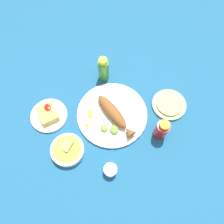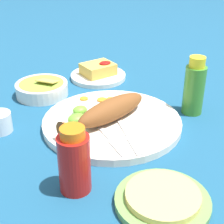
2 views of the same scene
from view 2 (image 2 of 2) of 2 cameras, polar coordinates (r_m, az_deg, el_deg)
ground_plane at (r=0.86m, az=0.00°, el=-2.23°), size 4.00×4.00×0.00m
main_plate at (r=0.86m, az=0.00°, el=-1.71°), size 0.34×0.34×0.02m
fried_fish at (r=0.83m, az=-0.89°, el=0.02°), size 0.26×0.10×0.05m
fork_near at (r=0.78m, az=2.82°, el=-3.92°), size 0.07×0.18×0.00m
fork_far at (r=0.77m, az=-0.46°, el=-4.30°), size 0.04×0.19×0.00m
carrot_slice_near at (r=0.95m, az=-0.26°, el=2.12°), size 0.02×0.02×0.00m
carrot_slice_mid at (r=0.94m, az=-1.68°, el=2.03°), size 0.03×0.03×0.00m
carrot_slice_far at (r=0.95m, az=-4.45°, el=2.29°), size 0.02×0.02×0.00m
lime_wedge_main at (r=0.87m, az=-5.35°, el=0.31°), size 0.04×0.03×0.02m
lime_wedge_side at (r=0.83m, az=-5.87°, el=-1.15°), size 0.05×0.04×0.02m
hot_sauce_bottle_red at (r=0.63m, az=-6.29°, el=-8.16°), size 0.06×0.06×0.13m
hot_sauce_bottle_green at (r=0.92m, az=13.51°, el=4.00°), size 0.05×0.05×0.16m
salt_cup at (r=0.87m, az=-18.18°, el=-1.82°), size 0.06×0.06×0.05m
side_plate_fries at (r=1.13m, az=-2.31°, el=5.96°), size 0.18×0.18×0.01m
fries_pile at (r=1.13m, az=-2.30°, el=7.18°), size 0.10×0.08×0.04m
guacamole_bowl at (r=1.03m, az=-11.56°, el=3.89°), size 0.15×0.15×0.05m
tortilla_plate at (r=0.64m, az=8.36°, el=-14.46°), size 0.17×0.17×0.01m
tortilla_stack at (r=0.63m, az=8.45°, el=-13.59°), size 0.13×0.13×0.01m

